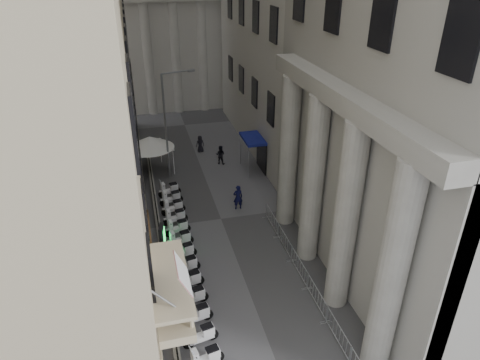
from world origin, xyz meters
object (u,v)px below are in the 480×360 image
object	(u,v)px
info_kiosk	(162,239)
pedestrian_b	(220,155)
security_tent	(156,144)
street_lamp	(169,117)
pedestrian_a	(238,197)

from	to	relation	value
info_kiosk	pedestrian_b	bearing A→B (deg)	72.94
security_tent	street_lamp	size ratio (longest dim) A/B	0.46
street_lamp	info_kiosk	xyz separation A→B (m)	(-1.73, -10.12, -4.19)
street_lamp	pedestrian_b	world-z (taller)	street_lamp
pedestrian_a	pedestrian_b	size ratio (longest dim) A/B	1.11
info_kiosk	pedestrian_a	distance (m)	6.79
pedestrian_b	info_kiosk	bearing A→B (deg)	90.51
info_kiosk	pedestrian_b	world-z (taller)	info_kiosk
pedestrian_a	info_kiosk	bearing A→B (deg)	32.92
street_lamp	info_kiosk	bearing A→B (deg)	-117.74
street_lamp	pedestrian_a	distance (m)	8.57
security_tent	street_lamp	world-z (taller)	street_lamp
pedestrian_a	pedestrian_b	bearing A→B (deg)	-92.94
info_kiosk	pedestrian_a	size ratio (longest dim) A/B	0.97
info_kiosk	street_lamp	bearing A→B (deg)	90.76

